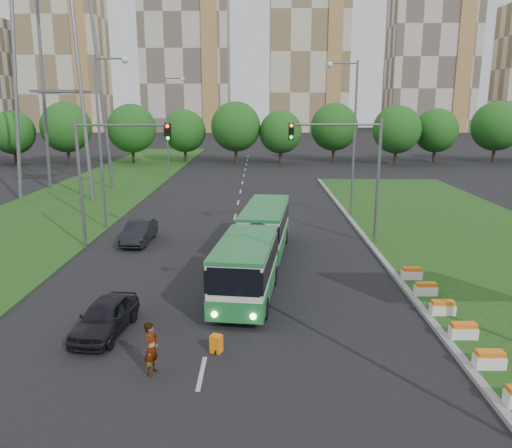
{
  "coord_description": "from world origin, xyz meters",
  "views": [
    {
      "loc": [
        -1.08,
        -21.1,
        8.79
      ],
      "look_at": [
        -1.23,
        4.71,
        2.6
      ],
      "focal_mm": 35.0,
      "sensor_mm": 36.0,
      "label": 1
    }
  ],
  "objects_px": {
    "car_left_far": "(139,232)",
    "traffic_mast_left": "(105,163)",
    "articulated_bus": "(256,244)",
    "pedestrian": "(151,348)",
    "shopping_trolley": "(216,344)",
    "traffic_mast_median": "(353,161)",
    "car_left_near": "(105,317)"
  },
  "relations": [
    {
      "from": "car_left_far",
      "to": "traffic_mast_left",
      "type": "bearing_deg",
      "value": -137.9
    },
    {
      "from": "traffic_mast_left",
      "to": "articulated_bus",
      "type": "distance_m",
      "value": 10.82
    },
    {
      "from": "pedestrian",
      "to": "articulated_bus",
      "type": "bearing_deg",
      "value": 0.71
    },
    {
      "from": "car_left_far",
      "to": "pedestrian",
      "type": "bearing_deg",
      "value": -73.53
    },
    {
      "from": "articulated_bus",
      "to": "shopping_trolley",
      "type": "relative_size",
      "value": 22.78
    },
    {
      "from": "traffic_mast_median",
      "to": "shopping_trolley",
      "type": "bearing_deg",
      "value": -117.02
    },
    {
      "from": "pedestrian",
      "to": "shopping_trolley",
      "type": "distance_m",
      "value": 2.57
    },
    {
      "from": "traffic_mast_left",
      "to": "shopping_trolley",
      "type": "height_order",
      "value": "traffic_mast_left"
    },
    {
      "from": "traffic_mast_median",
      "to": "car_left_near",
      "type": "bearing_deg",
      "value": -132.51
    },
    {
      "from": "car_left_near",
      "to": "pedestrian",
      "type": "bearing_deg",
      "value": -44.18
    },
    {
      "from": "traffic_mast_median",
      "to": "articulated_bus",
      "type": "height_order",
      "value": "traffic_mast_median"
    },
    {
      "from": "articulated_bus",
      "to": "pedestrian",
      "type": "bearing_deg",
      "value": -100.7
    },
    {
      "from": "traffic_mast_left",
      "to": "car_left_far",
      "type": "distance_m",
      "value": 5.03
    },
    {
      "from": "car_left_far",
      "to": "shopping_trolley",
      "type": "xyz_separation_m",
      "value": [
        6.27,
        -14.77,
        -0.39
      ]
    },
    {
      "from": "traffic_mast_median",
      "to": "traffic_mast_left",
      "type": "height_order",
      "value": "same"
    },
    {
      "from": "car_left_near",
      "to": "pedestrian",
      "type": "xyz_separation_m",
      "value": [
        2.46,
        -3.02,
        0.22
      ]
    },
    {
      "from": "shopping_trolley",
      "to": "articulated_bus",
      "type": "bearing_deg",
      "value": 106.14
    },
    {
      "from": "car_left_far",
      "to": "traffic_mast_median",
      "type": "bearing_deg",
      "value": 0.74
    },
    {
      "from": "traffic_mast_median",
      "to": "articulated_bus",
      "type": "distance_m",
      "value": 8.88
    },
    {
      "from": "articulated_bus",
      "to": "car_left_near",
      "type": "distance_m",
      "value": 9.7
    },
    {
      "from": "car_left_far",
      "to": "shopping_trolley",
      "type": "relative_size",
      "value": 6.54
    },
    {
      "from": "traffic_mast_median",
      "to": "car_left_far",
      "type": "xyz_separation_m",
      "value": [
        -13.67,
        0.26,
        -4.64
      ]
    },
    {
      "from": "articulated_bus",
      "to": "pedestrian",
      "type": "xyz_separation_m",
      "value": [
        -3.42,
        -10.68,
        -0.61
      ]
    },
    {
      "from": "car_left_near",
      "to": "shopping_trolley",
      "type": "bearing_deg",
      "value": -12.35
    },
    {
      "from": "shopping_trolley",
      "to": "traffic_mast_median",
      "type": "bearing_deg",
      "value": 87.75
    },
    {
      "from": "traffic_mast_left",
      "to": "car_left_far",
      "type": "height_order",
      "value": "traffic_mast_left"
    },
    {
      "from": "pedestrian",
      "to": "shopping_trolley",
      "type": "bearing_deg",
      "value": -35.39
    },
    {
      "from": "traffic_mast_median",
      "to": "articulated_bus",
      "type": "xyz_separation_m",
      "value": [
        -6.0,
        -5.3,
        -3.83
      ]
    },
    {
      "from": "traffic_mast_median",
      "to": "pedestrian",
      "type": "xyz_separation_m",
      "value": [
        -9.42,
        -15.99,
        -4.44
      ]
    },
    {
      "from": "traffic_mast_left",
      "to": "pedestrian",
      "type": "xyz_separation_m",
      "value": [
        5.73,
        -14.99,
        -4.44
      ]
    },
    {
      "from": "articulated_bus",
      "to": "car_left_near",
      "type": "height_order",
      "value": "articulated_bus"
    },
    {
      "from": "car_left_far",
      "to": "pedestrian",
      "type": "xyz_separation_m",
      "value": [
        4.24,
        -16.25,
        0.2
      ]
    }
  ]
}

